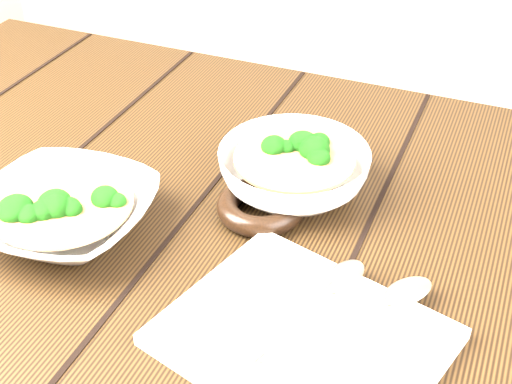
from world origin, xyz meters
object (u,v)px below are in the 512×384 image
(table, at_px, (211,289))
(trivet, at_px, (261,206))
(soup_bowl_back, at_px, (294,170))
(soup_bowl_front, at_px, (64,213))
(napkin, at_px, (303,337))

(table, bearing_deg, trivet, 21.69)
(table, bearing_deg, soup_bowl_back, 47.90)
(table, height_order, trivet, trivet)
(soup_bowl_front, relative_size, trivet, 1.98)
(soup_bowl_back, bearing_deg, soup_bowl_front, -140.58)
(trivet, distance_m, napkin, 0.20)
(soup_bowl_front, bearing_deg, trivet, 30.11)
(table, xyz_separation_m, soup_bowl_back, (0.08, 0.08, 0.15))
(soup_bowl_back, height_order, napkin, soup_bowl_back)
(table, distance_m, soup_bowl_front, 0.22)
(table, distance_m, soup_bowl_back, 0.19)
(soup_bowl_front, height_order, trivet, soup_bowl_front)
(soup_bowl_front, height_order, napkin, soup_bowl_front)
(soup_bowl_front, bearing_deg, table, 33.40)
(soup_bowl_front, relative_size, soup_bowl_back, 0.87)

